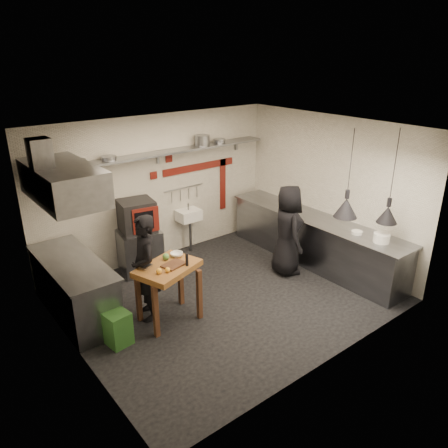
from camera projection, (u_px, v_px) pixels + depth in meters
floor at (227, 297)px, 7.35m from camera, size 5.00×5.00×0.00m
ceiling at (227, 130)px, 6.31m from camera, size 5.00×5.00×0.00m
wall_back at (159, 189)px, 8.36m from camera, size 5.00×0.04×2.80m
wall_front at (334, 269)px, 5.30m from camera, size 5.00×0.04×2.80m
wall_left at (69, 265)px, 5.39m from camera, size 0.04×4.20×2.80m
wall_right at (330, 190)px, 8.27m from camera, size 0.04×4.20×2.80m
red_band_horiz at (199, 167)px, 8.79m from camera, size 1.70×0.02×0.14m
red_band_vert at (223, 184)px, 9.31m from camera, size 0.14×0.02×1.10m
red_tile_a at (169, 159)px, 8.28m from camera, size 0.14×0.02×0.14m
red_tile_b at (154, 175)px, 8.18m from camera, size 0.14×0.02×0.14m
back_shelf at (161, 153)px, 7.96m from camera, size 4.60×0.34×0.04m
shelf_bracket_left at (55, 174)px, 7.02m from camera, size 0.04×0.06×0.24m
shelf_bracket_mid at (158, 157)px, 8.11m from camera, size 0.04×0.06×0.24m
shelf_bracket_right at (236, 144)px, 9.20m from camera, size 0.04×0.06×0.24m
pan_far_left at (78, 162)px, 7.05m from camera, size 0.32×0.32×0.09m
pan_mid_left at (109, 158)px, 7.35m from camera, size 0.28×0.28×0.07m
stock_pot at (202, 140)px, 8.44m from camera, size 0.34×0.34×0.20m
pan_right at (220, 141)px, 8.71m from camera, size 0.30×0.30×0.08m
oven_stand at (140, 251)px, 8.12m from camera, size 0.83×0.78×0.80m
combi_oven at (137, 216)px, 7.86m from camera, size 0.69×0.65×0.58m
oven_door at (146, 220)px, 7.66m from camera, size 0.47×0.11×0.46m
oven_glass at (144, 221)px, 7.63m from camera, size 0.34×0.07×0.34m
hand_sink at (189, 215)px, 8.78m from camera, size 0.46×0.34×0.22m
sink_tap at (188, 207)px, 8.71m from camera, size 0.03×0.03×0.14m
sink_drain at (190, 236)px, 8.91m from camera, size 0.06×0.06×0.66m
utensil_rail at (184, 188)px, 8.68m from camera, size 0.90×0.02×0.02m
counter_right at (314, 240)px, 8.42m from camera, size 0.70×3.80×0.90m
counter_right_top at (316, 218)px, 8.25m from camera, size 0.76×3.90×0.03m
plate_stack at (382, 238)px, 7.16m from camera, size 0.28×0.28×0.15m
small_bowl_right at (357, 232)px, 7.50m from camera, size 0.24×0.24×0.05m
counter_left at (75, 289)px, 6.72m from camera, size 0.70×1.90×0.90m
counter_left_top at (71, 262)px, 6.54m from camera, size 0.76×2.00×0.03m
extractor_hood at (63, 182)px, 6.11m from camera, size 0.78×1.60×0.50m
hood_duct at (40, 157)px, 5.82m from camera, size 0.28×0.28×0.50m
green_bin at (118, 328)px, 6.11m from camera, size 0.35×0.35×0.50m
prep_table at (169, 293)px, 6.60m from camera, size 1.08×0.90×0.92m
cutting_board at (174, 265)px, 6.43m from camera, size 0.38×0.31×0.02m
pepper_mill at (187, 259)px, 6.39m from camera, size 0.05×0.05×0.20m
lemon_a at (159, 271)px, 6.19m from camera, size 0.10×0.10×0.08m
lemon_b at (168, 270)px, 6.23m from camera, size 0.09×0.09×0.08m
veg_ball at (166, 257)px, 6.59m from camera, size 0.12×0.12×0.10m
steel_tray at (146, 266)px, 6.37m from camera, size 0.21×0.18×0.03m
bowl at (177, 254)px, 6.71m from camera, size 0.24×0.24×0.06m
heat_lamp_near at (350, 174)px, 6.72m from camera, size 0.49×0.49×1.41m
heat_lamp_far at (393, 177)px, 6.75m from camera, size 0.41×0.41×1.52m
chef_left at (145, 268)px, 6.53m from camera, size 0.52×0.68×1.67m
chef_right at (288, 230)px, 7.90m from camera, size 0.81×0.96×1.68m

